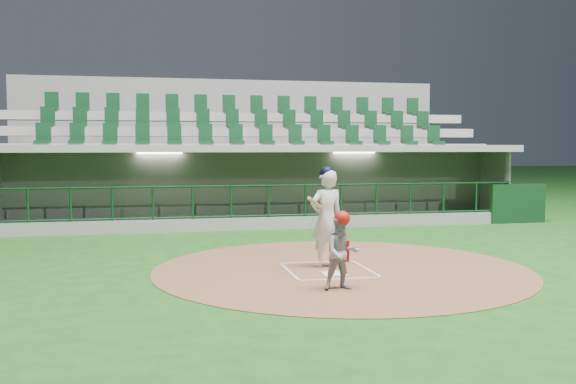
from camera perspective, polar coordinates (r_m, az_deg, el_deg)
name	(u,v)px	position (r m, az deg, el deg)	size (l,w,h in m)	color
ground	(324,268)	(12.52, 3.21, -6.75)	(120.00, 120.00, 0.00)	#174914
dirt_circle	(342,269)	(12.41, 4.80, -6.83)	(7.20, 7.20, 0.01)	brown
home_plate	(334,274)	(11.85, 4.11, -7.26)	(0.43, 0.43, 0.02)	white
batter_box_chalk	(328,270)	(12.23, 3.58, -6.93)	(1.55, 1.80, 0.01)	white
dugout_structure	(258,191)	(19.99, -2.67, 0.08)	(16.40, 3.70, 3.00)	slate
seating_deck	(244,173)	(23.02, -3.95, 1.72)	(17.00, 6.72, 5.15)	slate
batter	(326,217)	(12.46, 3.44, -2.20)	(0.92, 0.94, 1.97)	silver
catcher	(342,251)	(10.52, 4.80, -5.24)	(0.59, 0.46, 1.30)	#939398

